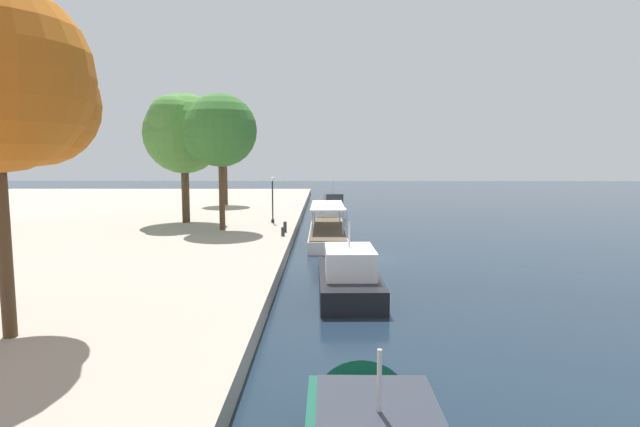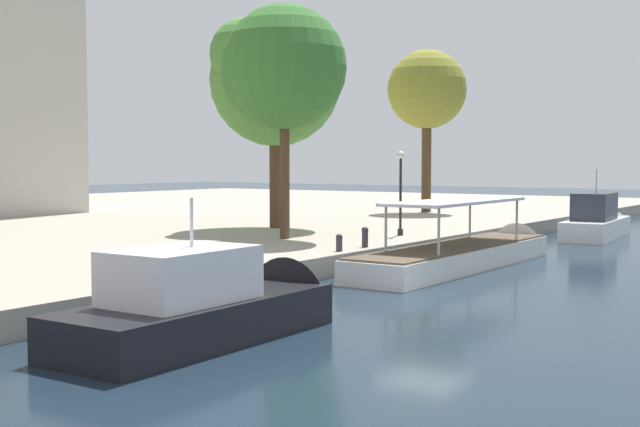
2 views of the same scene
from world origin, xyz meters
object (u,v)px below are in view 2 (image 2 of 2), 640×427
object	(u,v)px
lamp_post	(401,187)
tree_0	(426,91)
tree_3	(270,80)
tree_1	(278,70)
motor_yacht_3	(598,225)
mooring_bollard_2	(339,242)
tour_boat_2	(466,258)
mooring_bollard_0	(365,236)
motor_yacht_1	(216,310)

from	to	relation	value
lamp_post	tree_0	size ratio (longest dim) A/B	0.36
tree_0	tree_3	size ratio (longest dim) A/B	1.00
tree_1	lamp_post	bearing A→B (deg)	-39.02
motor_yacht_3	lamp_post	size ratio (longest dim) A/B	2.28
mooring_bollard_2	tree_0	xyz separation A→B (m)	(24.33, 8.93, 7.92)
tour_boat_2	motor_yacht_3	distance (m)	16.03
tree_1	tree_3	world-z (taller)	tree_3
mooring_bollard_0	mooring_bollard_2	bearing A→B (deg)	179.79
lamp_post	tree_3	size ratio (longest dim) A/B	0.36
mooring_bollard_0	tour_boat_2	bearing A→B (deg)	-49.99
motor_yacht_1	tree_0	world-z (taller)	tree_0
tour_boat_2	lamp_post	distance (m)	6.16
lamp_post	tree_3	xyz separation A→B (m)	(0.05, 7.79, 5.37)
motor_yacht_3	tree_1	bearing A→B (deg)	148.15
motor_yacht_1	tree_0	xyz separation A→B (m)	(35.98, 13.01, 8.44)
motor_yacht_3	mooring_bollard_2	size ratio (longest dim) A/B	13.41
tree_1	motor_yacht_3	bearing A→B (deg)	-27.10
tour_boat_2	tree_3	size ratio (longest dim) A/B	1.32
tour_boat_2	mooring_bollard_0	size ratio (longest dim) A/B	17.62
mooring_bollard_2	tree_0	world-z (taller)	tree_0
tour_boat_2	mooring_bollard_0	world-z (taller)	tour_boat_2
motor_yacht_1	mooring_bollard_2	size ratio (longest dim) A/B	12.66
tour_boat_2	mooring_bollard_2	distance (m)	5.65
mooring_bollard_0	tree_3	size ratio (longest dim) A/B	0.07
motor_yacht_1	tree_1	xyz separation A→B (m)	(14.56, 9.25, 7.66)
tour_boat_2	tree_0	bearing A→B (deg)	31.66
tour_boat_2	tree_0	size ratio (longest dim) A/B	1.32
tree_0	mooring_bollard_0	bearing A→B (deg)	-158.28
mooring_bollard_0	lamp_post	distance (m)	6.06
tour_boat_2	tree_0	world-z (taller)	tree_0
mooring_bollard_2	motor_yacht_1	bearing A→B (deg)	-160.71
tree_3	mooring_bollard_2	bearing A→B (deg)	-129.01
tree_3	mooring_bollard_0	bearing A→B (deg)	-121.22
motor_yacht_3	mooring_bollard_2	xyz separation A→B (m)	(-20.59, 3.88, 0.49)
mooring_bollard_2	tree_0	bearing A→B (deg)	20.16
lamp_post	tree_3	world-z (taller)	tree_3
motor_yacht_1	tree_3	size ratio (longest dim) A/B	0.77
tree_0	tree_1	bearing A→B (deg)	-170.04
tree_0	tree_1	world-z (taller)	tree_0
tour_boat_2	mooring_bollard_2	world-z (taller)	tour_boat_2
mooring_bollard_0	tree_0	world-z (taller)	tree_0
motor_yacht_3	tree_1	world-z (taller)	tree_1
mooring_bollard_0	mooring_bollard_2	world-z (taller)	mooring_bollard_0
mooring_bollard_0	lamp_post	xyz separation A→B (m)	(5.57, 1.48, 1.85)
motor_yacht_1	lamp_post	xyz separation A→B (m)	(19.12, 5.55, 2.45)
tour_boat_2	tree_1	world-z (taller)	tree_1
mooring_bollard_0	tree_1	distance (m)	8.82
mooring_bollard_0	tree_1	size ratio (longest dim) A/B	0.08
motor_yacht_1	tree_3	distance (m)	24.62
motor_yacht_1	mooring_bollard_2	xyz separation A→B (m)	(11.66, 4.08, 0.52)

